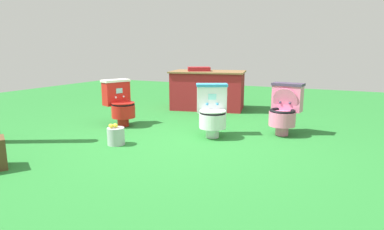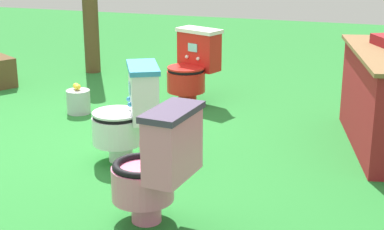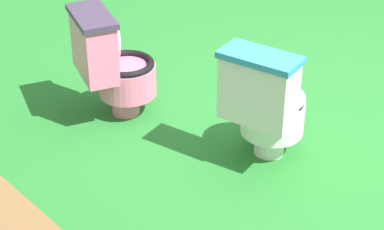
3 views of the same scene
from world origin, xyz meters
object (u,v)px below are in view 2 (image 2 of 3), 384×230
toilet_pink (156,165)px  toilet_red (192,67)px  lemon_bucket (78,101)px  toilet_white (129,113)px

toilet_pink → toilet_red: same height
toilet_pink → toilet_red: size_ratio=1.00×
toilet_red → lemon_bucket: size_ratio=2.63×
toilet_pink → toilet_red: bearing=20.0°
toilet_red → toilet_white: (1.57, 0.02, 0.00)m
toilet_white → toilet_red: bearing=-26.2°
toilet_white → lemon_bucket: bearing=17.7°
toilet_white → lemon_bucket: toilet_white is taller
toilet_pink → lemon_bucket: toilet_pink is taller
toilet_pink → toilet_white: 1.04m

